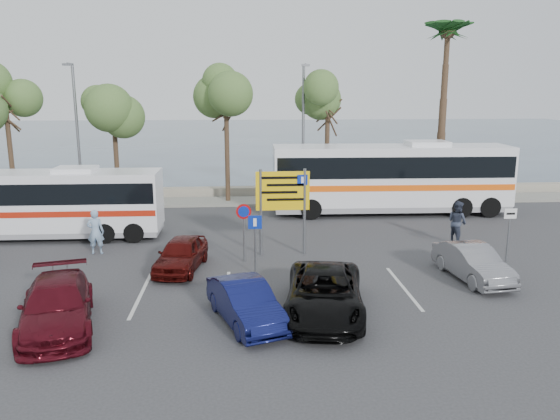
{
  "coord_description": "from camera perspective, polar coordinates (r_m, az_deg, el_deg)",
  "views": [
    {
      "loc": [
        -0.66,
        -18.56,
        6.75
      ],
      "look_at": [
        0.88,
        3.0,
        1.95
      ],
      "focal_mm": 35.0,
      "sensor_mm": 36.0,
      "label": 1
    }
  ],
  "objects": [
    {
      "name": "tree_right",
      "position": [
        32.97,
        5.03,
        11.47
      ],
      "size": [
        3.2,
        3.2,
        7.4
      ],
      "color": "#382619",
      "rests_on": "kerb_strip"
    },
    {
      "name": "palm_tree",
      "position": [
        34.9,
        17.12,
        17.13
      ],
      "size": [
        4.8,
        4.8,
        11.2
      ],
      "color": "#382619",
      "rests_on": "kerb_strip"
    },
    {
      "name": "suv_black",
      "position": [
        16.82,
        4.66,
        -8.64
      ],
      "size": [
        3.03,
        5.27,
        1.38
      ],
      "primitive_type": "imported",
      "rotation": [
        0.0,
        0.0,
        -0.15
      ],
      "color": "black",
      "rests_on": "ground"
    },
    {
      "name": "tree_mid",
      "position": [
        32.57,
        -5.68,
        12.3
      ],
      "size": [
        3.2,
        3.2,
        8.0
      ],
      "color": "#382619",
      "rests_on": "kerb_strip"
    },
    {
      "name": "coach_bus_right",
      "position": [
        30.58,
        11.47,
        3.07
      ],
      "size": [
        12.9,
        3.03,
        4.0
      ],
      "color": "white",
      "rests_on": "ground"
    },
    {
      "name": "lane_markings",
      "position": [
        18.82,
        -5.33,
        -8.54
      ],
      "size": [
        12.02,
        4.2,
        0.01
      ],
      "primitive_type": null,
      "color": "silver",
      "rests_on": "ground"
    },
    {
      "name": "street_lamp_right",
      "position": [
        32.36,
        2.46,
        8.7
      ],
      "size": [
        0.45,
        1.15,
        8.01
      ],
      "color": "slate",
      "rests_on": "kerb_strip"
    },
    {
      "name": "sign_taxi",
      "position": [
        23.24,
        22.82,
        -1.73
      ],
      "size": [
        0.5,
        0.07,
        2.2
      ],
      "color": "slate",
      "rests_on": "ground"
    },
    {
      "name": "pedestrian_far",
      "position": [
        25.59,
        18.03,
        -1.19
      ],
      "size": [
        1.04,
        1.14,
        1.91
      ],
      "primitive_type": "imported",
      "rotation": [
        0.0,
        0.0,
        1.99
      ],
      "color": "#333A4D",
      "rests_on": "ground"
    },
    {
      "name": "car_silver_b",
      "position": [
        20.95,
        19.5,
        -5.21
      ],
      "size": [
        1.82,
        3.96,
        1.26
      ],
      "primitive_type": "imported",
      "rotation": [
        0.0,
        0.0,
        0.13
      ],
      "color": "gray",
      "rests_on": "ground"
    },
    {
      "name": "tree_left",
      "position": [
        33.39,
        -17.08,
        10.71
      ],
      "size": [
        3.2,
        3.2,
        7.2
      ],
      "color": "#382619",
      "rests_on": "kerb_strip"
    },
    {
      "name": "car_blue",
      "position": [
        16.26,
        -3.62,
        -9.64
      ],
      "size": [
        2.51,
        4.01,
        1.25
      ],
      "primitive_type": "imported",
      "rotation": [
        0.0,
        0.0,
        0.34
      ],
      "color": "#10154D",
      "rests_on": "ground"
    },
    {
      "name": "sign_no_stop",
      "position": [
        21.58,
        -3.8,
        -1.38
      ],
      "size": [
        0.6,
        0.08,
        2.35
      ],
      "color": "slate",
      "rests_on": "ground"
    },
    {
      "name": "sign_parking",
      "position": [
        20.07,
        -2.62,
        -2.75
      ],
      "size": [
        0.5,
        0.07,
        2.25
      ],
      "color": "slate",
      "rests_on": "ground"
    },
    {
      "name": "ground",
      "position": [
        19.76,
        -1.93,
        -7.46
      ],
      "size": [
        120.0,
        120.0,
        0.0
      ],
      "primitive_type": "plane",
      "color": "#343437",
      "rests_on": "ground"
    },
    {
      "name": "pedestrian_near",
      "position": [
        23.97,
        -18.72,
        -2.18
      ],
      "size": [
        0.7,
        0.48,
        1.88
      ],
      "primitive_type": "imported",
      "rotation": [
        0.0,
        0.0,
        3.18
      ],
      "color": "#84A2C0",
      "rests_on": "ground"
    },
    {
      "name": "direction_sign",
      "position": [
        22.25,
        0.29,
        1.33
      ],
      "size": [
        2.2,
        0.12,
        3.6
      ],
      "color": "slate",
      "rests_on": "ground"
    },
    {
      "name": "street_lamp_left",
      "position": [
        33.48,
        -20.48,
        8.06
      ],
      "size": [
        0.45,
        1.15,
        8.01
      ],
      "color": "slate",
      "rests_on": "kerb_strip"
    },
    {
      "name": "coach_bus_left",
      "position": [
        27.16,
        -23.53,
        0.4
      ],
      "size": [
        10.63,
        2.36,
        3.31
      ],
      "color": "white",
      "rests_on": "ground"
    },
    {
      "name": "kerb_strip",
      "position": [
        33.25,
        -2.86,
        0.93
      ],
      "size": [
        44.0,
        2.4,
        0.15
      ],
      "primitive_type": "cube",
      "color": "gray",
      "rests_on": "ground"
    },
    {
      "name": "car_maroon",
      "position": [
        17.09,
        -22.29,
        -9.23
      ],
      "size": [
        3.03,
        5.07,
        1.38
      ],
      "primitive_type": "imported",
      "rotation": [
        0.0,
        0.0,
        0.25
      ],
      "color": "#520D17",
      "rests_on": "ground"
    },
    {
      "name": "seawall",
      "position": [
        35.17,
        -2.93,
        1.94
      ],
      "size": [
        48.0,
        0.8,
        0.6
      ],
      "primitive_type": "cube",
      "color": "gray",
      "rests_on": "ground"
    },
    {
      "name": "sea",
      "position": [
        78.85,
        -3.61,
        7.6
      ],
      "size": [
        140.0,
        140.0,
        0.0
      ],
      "primitive_type": "plane",
      "color": "#3B4C5E",
      "rests_on": "ground"
    },
    {
      "name": "car_red",
      "position": [
        21.11,
        -10.3,
        -4.55
      ],
      "size": [
        2.08,
        3.87,
        1.25
      ],
      "primitive_type": "imported",
      "rotation": [
        0.0,
        0.0,
        -0.17
      ],
      "color": "#4B0C0A",
      "rests_on": "ground"
    },
    {
      "name": "tree_far_left",
      "position": [
        35.19,
        -26.84,
        10.53
      ],
      "size": [
        3.2,
        3.2,
        7.6
      ],
      "color": "#382619",
      "rests_on": "kerb_strip"
    }
  ]
}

